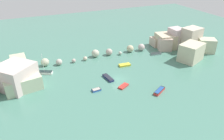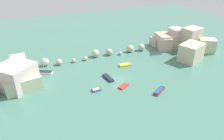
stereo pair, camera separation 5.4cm
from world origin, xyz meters
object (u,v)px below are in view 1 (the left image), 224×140
(moored_boat_2, at_px, (108,78))
(moored_boat_3, at_px, (125,65))
(moored_boat_6, at_px, (159,91))
(moored_boat_5, at_px, (123,86))
(moored_boat_4, at_px, (156,54))
(moored_boat_0, at_px, (44,72))
(moored_boat_1, at_px, (96,90))

(moored_boat_2, height_order, moored_boat_3, moored_boat_2)
(moored_boat_2, height_order, moored_boat_6, moored_boat_6)
(moored_boat_5, bearing_deg, moored_boat_2, 81.55)
(moored_boat_5, bearing_deg, moored_boat_3, 32.81)
(moored_boat_4, bearing_deg, moored_boat_2, 29.42)
(moored_boat_5, distance_m, moored_boat_6, 9.06)
(moored_boat_2, distance_m, moored_boat_6, 14.28)
(moored_boat_5, height_order, moored_boat_6, moored_boat_6)
(moored_boat_0, relative_size, moored_boat_6, 1.46)
(moored_boat_1, xyz_separation_m, moored_boat_5, (6.99, -1.03, -0.05))
(moored_boat_2, height_order, moored_boat_4, moored_boat_2)
(moored_boat_1, xyz_separation_m, moored_boat_6, (14.08, -6.66, 0.09))
(moored_boat_3, height_order, moored_boat_4, moored_boat_4)
(moored_boat_1, distance_m, moored_boat_6, 15.58)
(moored_boat_2, relative_size, moored_boat_3, 1.27)
(moored_boat_0, distance_m, moored_boat_4, 36.73)
(moored_boat_3, bearing_deg, moored_boat_5, 65.68)
(moored_boat_5, bearing_deg, moored_boat_1, 141.94)
(moored_boat_3, height_order, moored_boat_6, moored_boat_6)
(moored_boat_3, xyz_separation_m, moored_boat_5, (-5.56, -10.66, -0.08))
(moored_boat_0, distance_m, moored_boat_2, 18.45)
(moored_boat_5, relative_size, moored_boat_6, 0.79)
(moored_boat_0, relative_size, moored_boat_4, 1.65)
(moored_boat_1, distance_m, moored_boat_3, 15.81)
(moored_boat_3, height_order, moored_boat_5, moored_boat_3)
(moored_boat_0, height_order, moored_boat_2, moored_boat_0)
(moored_boat_2, relative_size, moored_boat_6, 1.07)
(moored_boat_1, relative_size, moored_boat_3, 0.66)
(moored_boat_0, bearing_deg, moored_boat_1, 153.63)
(moored_boat_0, relative_size, moored_boat_1, 2.63)
(moored_boat_2, distance_m, moored_boat_3, 9.30)
(moored_boat_1, height_order, moored_boat_3, moored_boat_3)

